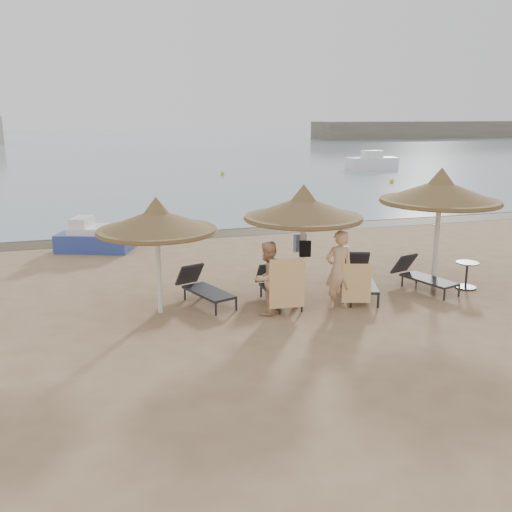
{
  "coord_description": "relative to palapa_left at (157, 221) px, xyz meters",
  "views": [
    {
      "loc": [
        -4.45,
        -11.39,
        4.47
      ],
      "look_at": [
        -0.58,
        1.2,
        1.15
      ],
      "focal_mm": 40.0,
      "sensor_mm": 36.0,
      "label": 1
    }
  ],
  "objects": [
    {
      "name": "ground",
      "position": [
        2.9,
        -1.15,
        -2.13
      ],
      "size": [
        160.0,
        160.0,
        0.0
      ],
      "primitive_type": "plane",
      "color": "#A4815D",
      "rests_on": "ground"
    },
    {
      "name": "sea",
      "position": [
        2.9,
        78.85,
        -2.12
      ],
      "size": [
        200.0,
        140.0,
        0.03
      ],
      "primitive_type": "cube",
      "color": "#6F929F",
      "rests_on": "ground"
    },
    {
      "name": "wet_sand_strip",
      "position": [
        2.9,
        8.25,
        -2.13
      ],
      "size": [
        200.0,
        1.6,
        0.01
      ],
      "primitive_type": "cube",
      "color": "#4C402A",
      "rests_on": "ground"
    },
    {
      "name": "palapa_left",
      "position": [
        0.0,
        0.0,
        0.0
      ],
      "size": [
        2.7,
        2.7,
        2.68
      ],
      "rotation": [
        0.0,
        0.0,
        0.37
      ],
      "color": "white",
      "rests_on": "ground"
    },
    {
      "name": "palapa_center",
      "position": [
        3.47,
        -0.05,
        0.13
      ],
      "size": [
        2.86,
        2.86,
        2.84
      ],
      "rotation": [
        0.0,
        0.0,
        0.21
      ],
      "color": "white",
      "rests_on": "ground"
    },
    {
      "name": "palapa_right",
      "position": [
        7.37,
        0.17,
        0.34
      ],
      "size": [
        3.13,
        3.13,
        3.11
      ],
      "rotation": [
        0.0,
        0.0,
        0.17
      ],
      "color": "white",
      "rests_on": "ground"
    },
    {
      "name": "lounger_far_left",
      "position": [
        1.09,
        0.45,
        -1.76
      ],
      "size": [
        1.21,
        1.96,
        0.83
      ],
      "rotation": [
        0.0,
        0.0,
        0.34
      ],
      "color": "#252627",
      "rests_on": "ground"
    },
    {
      "name": "lounger_near_left",
      "position": [
        2.84,
        0.02,
        -1.77
      ],
      "size": [
        0.62,
        1.82,
        0.81
      ],
      "rotation": [
        0.0,
        0.0,
        0.01
      ],
      "color": "#252627",
      "rests_on": "ground"
    },
    {
      "name": "lounger_near_right",
      "position": [
        5.01,
        -0.03,
        -1.71
      ],
      "size": [
        1.36,
        2.23,
        0.95
      ],
      "rotation": [
        0.0,
        0.0,
        -0.33
      ],
      "color": "#252627",
      "rests_on": "ground"
    },
    {
      "name": "lounger_far_right",
      "position": [
        6.76,
        -0.18,
        -1.77
      ],
      "size": [
        1.07,
        1.92,
        0.82
      ],
      "rotation": [
        0.0,
        0.0,
        0.27
      ],
      "color": "#252627",
      "rests_on": "ground"
    },
    {
      "name": "side_table",
      "position": [
        7.92,
        -0.48,
        -1.81
      ],
      "size": [
        0.58,
        0.58,
        0.7
      ],
      "rotation": [
        0.0,
        0.0,
        -0.18
      ],
      "color": "#252627",
      "rests_on": "ground"
    },
    {
      "name": "person_left",
      "position": [
        2.32,
        -0.81,
        -1.16
      ],
      "size": [
        1.07,
        0.98,
        1.96
      ],
      "primitive_type": "imported",
      "rotation": [
        0.0,
        0.0,
        3.72
      ],
      "color": "#DDA97C",
      "rests_on": "ground"
    },
    {
      "name": "person_right",
      "position": [
        4.02,
        -0.95,
        -1.05
      ],
      "size": [
        1.02,
        0.68,
        2.17
      ],
      "primitive_type": "imported",
      "rotation": [
        0.0,
        0.0,
        3.17
      ],
      "color": "#DDA97C",
      "rests_on": "ground"
    },
    {
      "name": "towel_left",
      "position": [
        2.67,
        -1.16,
        -1.35
      ],
      "size": [
        0.81,
        0.08,
        1.14
      ],
      "rotation": [
        0.0,
        0.0,
        -0.08
      ],
      "color": "orange",
      "rests_on": "ground"
    },
    {
      "name": "towel_right",
      "position": [
        4.37,
        -1.2,
        -1.49
      ],
      "size": [
        0.65,
        0.22,
        0.94
      ],
      "rotation": [
        0.0,
        0.0,
        -0.3
      ],
      "color": "orange",
      "rests_on": "ground"
    },
    {
      "name": "bag_patterned",
      "position": [
        3.47,
        0.13,
        -0.76
      ],
      "size": [
        0.35,
        0.2,
        0.42
      ],
      "rotation": [
        0.0,
        0.0,
        0.28
      ],
      "color": "white",
      "rests_on": "ground"
    },
    {
      "name": "bag_dark",
      "position": [
        3.47,
        -0.21,
        -0.83
      ],
      "size": [
        0.29,
        0.15,
        0.39
      ],
      "rotation": [
        0.0,
        0.0,
        -0.23
      ],
      "color": "black",
      "rests_on": "ground"
    },
    {
      "name": "pedal_boat",
      "position": [
        -1.24,
        6.81,
        -1.72
      ],
      "size": [
        2.74,
        2.2,
        1.11
      ],
      "rotation": [
        0.0,
        0.0,
        -0.38
      ],
      "color": "#2C4093",
      "rests_on": "ground"
    },
    {
      "name": "buoy_mid",
      "position": [
        8.55,
        28.72,
        -1.97
      ],
      "size": [
        0.32,
        0.32,
        0.32
      ],
      "primitive_type": "sphere",
      "color": "yellow",
      "rests_on": "ground"
    },
    {
      "name": "buoy_right",
      "position": [
        17.89,
        20.49,
        -1.98
      ],
      "size": [
        0.31,
        0.31,
        0.31
      ],
      "primitive_type": "sphere",
      "color": "yellow",
      "rests_on": "ground"
    }
  ]
}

